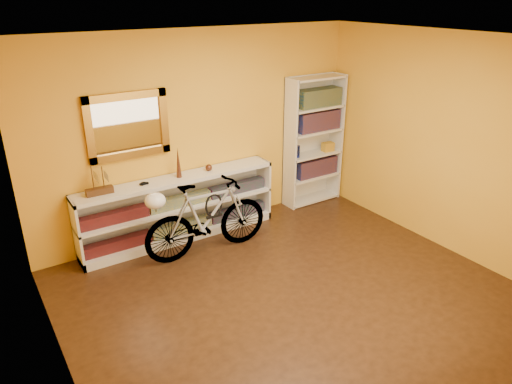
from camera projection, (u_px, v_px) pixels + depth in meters
floor at (292, 296)px, 5.06m from camera, size 4.50×4.00×0.01m
ceiling at (301, 40)px, 4.03m from camera, size 4.50×4.00×0.01m
back_wall at (201, 134)px, 6.09m from camera, size 4.50×0.01×2.60m
left_wall at (46, 246)px, 3.42m from camera, size 0.01×4.00×2.60m
right_wall at (446, 144)px, 5.67m from camera, size 0.01×4.00×2.60m
gilt_mirror at (128, 126)px, 5.49m from camera, size 0.98×0.06×0.78m
wall_socket at (260, 194)px, 6.94m from camera, size 0.09×0.02×0.09m
console_unit at (180, 208)px, 6.07m from camera, size 2.60×0.35×0.85m
cd_row_lower at (182, 227)px, 6.15m from camera, size 2.50×0.13×0.14m
cd_row_upper at (180, 201)px, 6.01m from camera, size 2.50×0.13×0.14m
model_ship at (98, 179)px, 5.35m from camera, size 0.31×0.12×0.36m
toy_car at (144, 185)px, 5.69m from camera, size 0.00×0.00×0.00m
bronze_ornament at (178, 162)px, 5.84m from camera, size 0.07×0.07×0.39m
decorative_orb at (209, 168)px, 6.11m from camera, size 0.09×0.09×0.09m
bookcase at (314, 141)px, 6.98m from camera, size 0.90×0.30×1.90m
book_row_a at (315, 166)px, 7.16m from camera, size 0.70×0.22×0.26m
book_row_b at (317, 120)px, 6.88m from camera, size 0.70×0.22×0.28m
book_row_c at (319, 97)px, 6.75m from camera, size 0.70×0.22×0.25m
travel_mug at (297, 152)px, 6.84m from camera, size 0.08×0.08×0.17m
red_tin at (303, 101)px, 6.66m from camera, size 0.17×0.17×0.20m
yellow_bag at (328, 147)px, 7.12m from camera, size 0.18×0.13×0.13m
bicycle at (207, 218)px, 5.71m from camera, size 0.51×1.63×0.95m
helmet at (155, 201)px, 5.29m from camera, size 0.24×0.23×0.18m
u_lock at (214, 205)px, 5.70m from camera, size 0.23×0.02×0.23m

